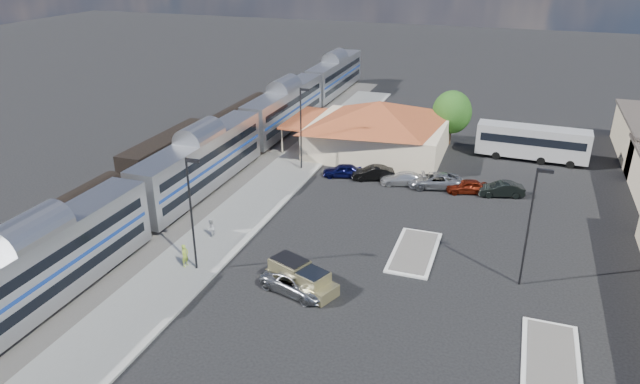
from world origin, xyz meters
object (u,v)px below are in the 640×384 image
(station_depot, at_px, (378,127))
(suv, at_px, (296,283))
(pickup_truck, at_px, (302,278))
(coach_bus, at_px, (532,141))

(station_depot, height_order, suv, station_depot)
(station_depot, bearing_deg, pickup_truck, -86.26)
(station_depot, distance_m, coach_bus, 17.32)
(suv, xyz_separation_m, coach_bus, (15.23, 33.64, 1.49))
(station_depot, height_order, pickup_truck, station_depot)
(station_depot, relative_size, pickup_truck, 3.20)
(station_depot, bearing_deg, suv, -86.72)
(station_depot, bearing_deg, coach_bus, 11.34)
(suv, bearing_deg, station_depot, 18.70)
(suv, relative_size, coach_bus, 0.44)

